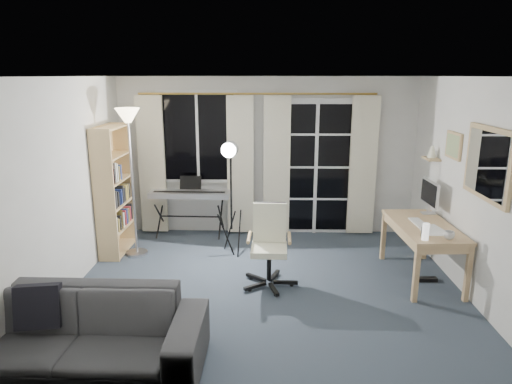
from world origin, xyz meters
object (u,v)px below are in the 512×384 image
Objects in this scene: mug at (449,234)px; torchiere_lamp at (129,138)px; bookshelf at (112,194)px; keyboard_piano at (190,195)px; sofa at (70,321)px; office_chair at (269,237)px; studio_light at (230,163)px; monitor at (430,194)px; desk at (423,231)px.

torchiere_lamp is at bearing 162.60° from mug.
bookshelf is 1.46× the size of keyboard_piano.
keyboard_piano is 3.29m from sofa.
office_chair is 0.43× the size of sofa.
studio_light is at bearing 154.48° from mug.
studio_light is at bearing -3.04° from bookshelf.
mug is at bearing -17.40° from torchiere_lamp.
monitor is at bearing -3.47° from torchiere_lamp.
monitor is (2.04, 0.59, 0.39)m from office_chair.
keyboard_piano is 0.55× the size of sofa.
office_chair is (1.84, -0.83, -1.05)m from torchiere_lamp.
office_chair is 8.46× the size of mug.
monitor is 0.98m from mug.
office_chair is (0.52, -0.82, -0.73)m from studio_light.
mug is (0.10, -0.50, 0.14)m from desk.
keyboard_piano is at bearing 148.90° from mug.
office_chair is 1.85m from desk.
studio_light is 3.26× the size of monitor.
office_chair is at bearing -22.49° from bookshelf.
office_chair is at bearing -50.64° from keyboard_piano.
mug is at bearing -81.31° from desk.
monitor is at bearing 32.69° from sofa.
sofa is at bearing -105.20° from studio_light.
torchiere_lamp reaches higher than monitor.
torchiere_lamp reaches higher than office_chair.
keyboard_piano is (0.96, 0.60, -0.18)m from bookshelf.
office_chair reaches higher than keyboard_piano.
desk is (4.00, -0.79, -0.24)m from bookshelf.
torchiere_lamp reaches higher than studio_light.
keyboard_piano is (0.64, 0.71, -0.95)m from torchiere_lamp.
studio_light reaches higher than desk.
office_chair reaches higher than desk.
bookshelf is 2.37m from office_chair.
studio_light is at bearing 161.41° from desk.
keyboard_piano is at bearing 47.76° from torchiere_lamp.
torchiere_lamp reaches higher than mug.
torchiere_lamp is 1.24× the size of studio_light.
office_chair is at bearing -48.48° from studio_light.
sofa is (0.49, -2.64, -0.41)m from bookshelf.
sofa is (0.17, -2.54, -1.18)m from torchiere_lamp.
monitor reaches higher than mug.
office_chair is 1.92× the size of monitor.
bookshelf is at bearing 158.34° from office_chair.
keyboard_piano is 3.38m from monitor.
torchiere_lamp is at bearing -17.24° from bookshelf.
bookshelf reaches higher than monitor.
office_chair is at bearing -178.18° from desk.
keyboard_piano is at bearing 32.92° from bookshelf.
bookshelf is at bearing 166.22° from desk.
office_chair is (1.19, -1.54, -0.10)m from keyboard_piano.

